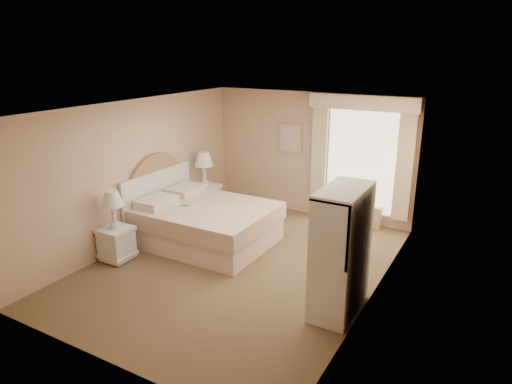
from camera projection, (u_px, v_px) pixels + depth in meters
The scene contains 9 objects.
room at pixel (240, 190), 6.93m from camera, with size 4.21×5.51×2.51m.
window at pixel (360, 157), 8.61m from camera, with size 2.05×0.22×2.51m.
framed_art at pixel (290, 138), 9.30m from camera, with size 0.52×0.04×0.62m.
bed at pixel (200, 221), 8.09m from camera, with size 2.31×1.82×1.61m.
nightstand_near at pixel (116, 235), 7.34m from camera, with size 0.48×0.48×1.16m.
nightstand_far at pixel (205, 192), 9.37m from camera, with size 0.54×0.54×1.30m.
round_table at pixel (340, 206), 8.56m from camera, with size 0.67×0.67×0.71m.
cafe_chair at pixel (345, 225), 7.40m from camera, with size 0.62×0.62×0.98m.
armoire at pixel (341, 261), 5.85m from camera, with size 0.51×1.01×1.69m.
Camera 1 is at (3.47, -5.63, 3.33)m, focal length 32.00 mm.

